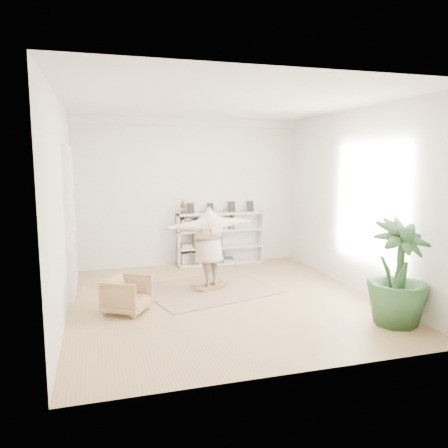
% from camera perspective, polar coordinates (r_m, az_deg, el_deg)
% --- Properties ---
extents(floor, '(6.00, 6.00, 0.00)m').
position_cam_1_polar(floor, '(8.29, -0.18, -9.85)').
color(floor, '#92764B').
rests_on(floor, ground).
extents(room_shell, '(6.00, 6.00, 6.00)m').
position_cam_1_polar(room_shell, '(10.78, -4.61, 13.19)').
color(room_shell, silver).
rests_on(room_shell, floor).
extents(doors, '(0.09, 1.78, 2.92)m').
position_cam_1_polar(doors, '(8.97, -19.42, 0.24)').
color(doors, white).
rests_on(doors, floor).
extents(bookshelf, '(2.20, 0.35, 1.64)m').
position_cam_1_polar(bookshelf, '(10.97, -0.50, -1.95)').
color(bookshelf, silver).
rests_on(bookshelf, floor).
extents(armchair, '(0.93, 0.92, 0.62)m').
position_cam_1_polar(armchair, '(7.72, -12.56, -9.01)').
color(armchair, tan).
rests_on(armchair, floor).
extents(rug, '(2.94, 2.60, 0.02)m').
position_cam_1_polar(rug, '(8.92, -2.00, -8.48)').
color(rug, tan).
rests_on(rug, floor).
extents(rocker_board, '(0.57, 0.43, 0.11)m').
position_cam_1_polar(rocker_board, '(8.90, -2.00, -8.11)').
color(rocker_board, olive).
rests_on(rocker_board, rug).
extents(person, '(2.03, 1.04, 1.60)m').
position_cam_1_polar(person, '(8.70, -2.03, -2.68)').
color(person, '#C1A491').
rests_on(person, rocker_board).
extents(houseplant, '(1.05, 1.05, 1.68)m').
position_cam_1_polar(houseplant, '(7.39, 21.78, -5.94)').
color(houseplant, '#295128').
rests_on(houseplant, floor).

